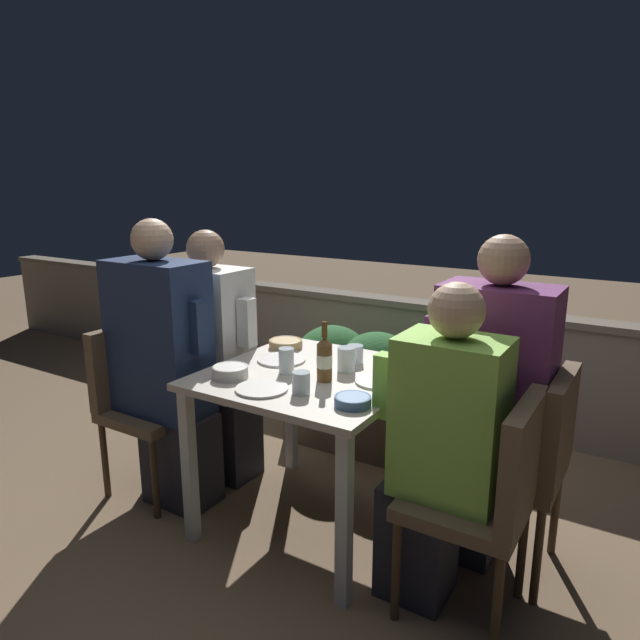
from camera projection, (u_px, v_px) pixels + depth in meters
ground_plane at (313, 522)px, 2.63m from camera, size 16.00×16.00×0.00m
parapet_wall at (432, 359)px, 3.76m from camera, size 9.00×0.18×0.77m
dining_table at (312, 395)px, 2.49m from camera, size 0.86×0.86×0.73m
planter_hedge at (376, 386)px, 3.25m from camera, size 1.06×0.47×0.71m
chair_left_near at (140, 392)px, 2.83m from camera, size 0.42×0.41×0.84m
person_navy_jumper at (165, 365)px, 2.69m from camera, size 0.52×0.26×1.37m
chair_left_far at (190, 374)px, 3.08m from camera, size 0.42×0.41×0.84m
person_white_polo at (215, 356)px, 2.95m from camera, size 0.49×0.26×1.30m
chair_right_near at (492, 488)px, 1.94m from camera, size 0.42×0.41×0.84m
person_green_blouse at (439, 448)px, 2.02m from camera, size 0.47×0.26×1.21m
chair_right_far at (531, 452)px, 2.20m from camera, size 0.42×0.41×0.84m
person_purple_stripe at (485, 404)px, 2.25m from camera, size 0.50×0.26×1.34m
beer_bottle at (324, 358)px, 2.34m from camera, size 0.07×0.07×0.25m
plate_0 at (262, 389)px, 2.25m from camera, size 0.21×0.21×0.01m
plate_1 at (282, 360)px, 2.62m from camera, size 0.22×0.22×0.01m
plate_2 at (380, 381)px, 2.34m from camera, size 0.20×0.20×0.01m
bowl_0 at (286, 343)px, 2.83m from camera, size 0.17×0.17×0.04m
bowl_1 at (353, 400)px, 2.09m from camera, size 0.14×0.14×0.04m
bowl_2 at (396, 360)px, 2.55m from camera, size 0.16×0.16×0.04m
bowl_3 at (230, 371)px, 2.39m from camera, size 0.15×0.15×0.05m
glass_cup_0 at (355, 354)px, 2.58m from camera, size 0.08×0.08×0.08m
glass_cup_1 at (286, 361)px, 2.44m from camera, size 0.07×0.07×0.11m
glass_cup_2 at (301, 383)px, 2.21m from camera, size 0.07×0.07×0.09m
glass_cup_3 at (346, 359)px, 2.47m from camera, size 0.08×0.08×0.11m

